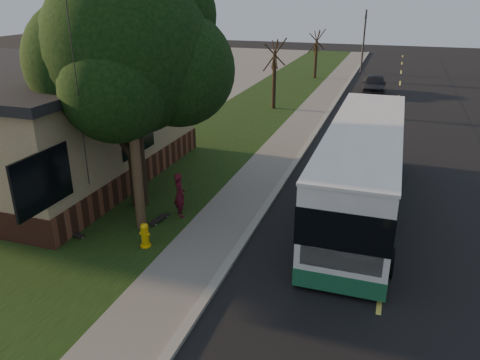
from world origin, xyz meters
name	(u,v)px	position (x,y,z in m)	size (l,w,h in m)	color
ground	(230,263)	(0.00, 0.00, 0.00)	(120.00, 120.00, 0.00)	black
road	(393,162)	(4.00, 10.00, 0.01)	(8.00, 80.00, 0.01)	black
curb	(303,152)	(0.00, 10.00, 0.06)	(0.25, 80.00, 0.12)	gray
sidewalk	(282,150)	(-1.00, 10.00, 0.04)	(2.00, 80.00, 0.08)	slate
grass_verge	(212,143)	(-4.50, 10.00, 0.04)	(5.00, 80.00, 0.07)	black
building_lot	(45,126)	(-14.50, 10.00, 0.02)	(15.00, 80.00, 0.04)	slate
fire_hydrant	(145,235)	(-2.60, 0.00, 0.43)	(0.32, 0.32, 0.74)	#EEB60C
utility_pole	(129,81)	(-3.31, 0.99, 4.63)	(2.86, 3.21, 9.07)	#473321
leafy_tree	(131,53)	(-4.17, 2.65, 5.17)	(6.30, 6.00, 7.80)	black
bare_tree_near	(274,75)	(-3.50, 18.00, 2.15)	(1.38, 1.21, 4.31)	black
bare_tree_far	(316,55)	(-3.00, 30.00, 2.00)	(1.38, 1.21, 4.03)	black
traffic_signal	(364,37)	(0.50, 34.00, 3.16)	(0.18, 0.22, 5.50)	#2D2D30
transit_bus	(362,167)	(3.01, 4.66, 1.55)	(2.48, 10.74, 2.91)	silver
skateboarder	(180,195)	(-2.50, 2.15, 0.82)	(0.55, 0.36, 1.50)	#4C0F1B
skateboard_main	(159,219)	(-2.99, 1.57, 0.13)	(0.34, 0.94, 0.09)	black
skateboard_spare	(72,234)	(-5.02, -0.16, 0.13)	(0.88, 0.31, 0.08)	black
dumpster	(120,137)	(-8.05, 7.48, 0.70)	(1.83, 1.66, 1.31)	black
distant_car	(374,84)	(2.18, 25.01, 0.71)	(1.67, 4.16, 1.42)	black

